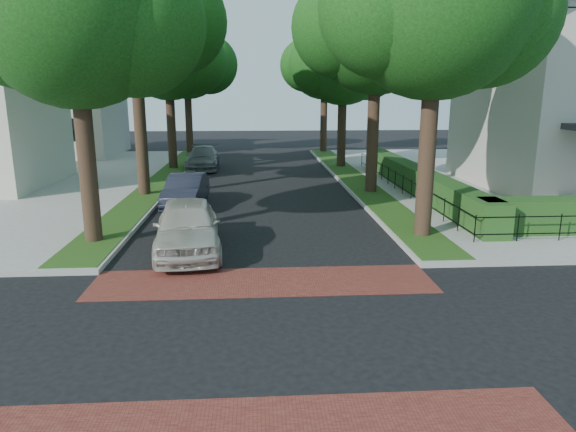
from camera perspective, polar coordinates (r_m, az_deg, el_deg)
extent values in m
plane|color=black|center=(10.76, -2.49, -13.38)|extent=(120.00, 120.00, 0.00)
cube|color=maroon|center=(13.69, -2.78, -7.30)|extent=(9.00, 2.20, 0.01)
cube|color=#214714|center=(29.61, 7.24, 4.23)|extent=(1.60, 29.80, 0.02)
cube|color=#214714|center=(29.55, -13.85, 3.93)|extent=(1.60, 29.80, 0.02)
cylinder|color=black|center=(17.57, 15.37, 9.63)|extent=(0.56, 0.56, 7.35)
sphere|color=black|center=(18.60, 21.06, 20.21)|extent=(4.65, 4.65, 4.65)
sphere|color=black|center=(17.10, 11.10, 21.82)|extent=(4.34, 4.34, 4.34)
cylinder|color=black|center=(25.26, 9.49, 11.34)|extent=(0.56, 0.56, 7.70)
sphere|color=black|center=(25.45, 9.87, 20.54)|extent=(6.60, 6.60, 6.60)
sphere|color=black|center=(26.15, 13.77, 19.28)|extent=(4.95, 4.95, 4.95)
sphere|color=black|center=(24.90, 6.01, 20.12)|extent=(4.62, 4.62, 4.62)
sphere|color=black|center=(27.13, 9.28, 21.17)|extent=(4.29, 4.29, 4.29)
cylinder|color=black|center=(34.10, 6.02, 11.07)|extent=(0.56, 0.56, 6.65)
sphere|color=black|center=(34.14, 6.17, 16.98)|extent=(5.80, 5.80, 5.80)
sphere|color=black|center=(34.71, 8.77, 16.18)|extent=(4.35, 4.35, 4.35)
sphere|color=black|center=(33.71, 3.69, 16.56)|extent=(4.06, 4.06, 4.06)
sphere|color=black|center=(35.62, 5.95, 17.64)|extent=(3.77, 3.77, 3.77)
cylinder|color=black|center=(42.99, 4.01, 11.83)|extent=(0.56, 0.56, 7.00)
sphere|color=black|center=(43.05, 4.09, 16.75)|extent=(6.00, 6.00, 6.00)
sphere|color=black|center=(43.57, 6.27, 16.14)|extent=(4.50, 4.50, 4.50)
sphere|color=black|center=(42.66, 2.04, 16.41)|extent=(4.20, 4.20, 4.20)
sphere|color=black|center=(44.57, 3.97, 17.29)|extent=(3.90, 3.90, 3.90)
cylinder|color=black|center=(17.48, -21.69, 8.57)|extent=(0.56, 0.56, 7.00)
sphere|color=black|center=(17.62, -22.79, 20.62)|extent=(6.00, 6.00, 6.00)
sphere|color=black|center=(17.43, -16.88, 19.82)|extent=(4.50, 4.50, 4.50)
sphere|color=black|center=(17.91, -27.72, 19.05)|extent=(4.20, 4.20, 4.20)
cylinder|color=black|center=(25.18, -16.22, 11.40)|extent=(0.56, 0.56, 8.05)
sphere|color=black|center=(25.43, -16.89, 21.00)|extent=(6.40, 6.40, 6.40)
sphere|color=black|center=(25.36, -12.53, 20.36)|extent=(4.80, 4.80, 4.80)
sphere|color=black|center=(25.58, -20.66, 20.01)|extent=(4.48, 4.48, 4.48)
sphere|color=black|center=(27.03, -15.93, 21.65)|extent=(4.16, 4.16, 4.16)
cylinder|color=black|center=(34.05, -12.91, 10.99)|extent=(0.56, 0.56, 6.86)
sphere|color=black|center=(34.10, -13.24, 17.08)|extent=(5.60, 5.60, 5.60)
sphere|color=black|center=(34.17, -10.46, 16.52)|extent=(4.20, 4.20, 4.20)
sphere|color=black|center=(34.14, -15.68, 16.43)|extent=(3.92, 3.92, 3.92)
sphere|color=black|center=(35.51, -12.74, 17.76)|extent=(3.64, 3.64, 3.64)
cylinder|color=black|center=(42.95, -11.02, 11.71)|extent=(0.56, 0.56, 7.14)
sphere|color=black|center=(43.02, -11.25, 16.74)|extent=(6.20, 6.20, 6.20)
sphere|color=black|center=(43.11, -8.83, 16.29)|extent=(4.65, 4.65, 4.65)
sphere|color=black|center=(43.02, -13.40, 16.23)|extent=(4.34, 4.34, 4.34)
sphere|color=black|center=(44.57, -10.88, 17.27)|extent=(4.03, 4.03, 4.03)
cube|color=#1B4818|center=(26.15, 13.93, 4.04)|extent=(1.00, 18.00, 1.20)
cube|color=#BBB6A7|center=(44.36, -24.30, 10.42)|extent=(9.00, 8.00, 6.50)
cube|color=maroon|center=(42.11, -22.17, 17.45)|extent=(0.80, 0.80, 3.64)
imported|color=#BBB6A9|center=(16.23, -11.12, -1.15)|extent=(2.50, 5.08, 1.67)
imported|color=black|center=(22.92, -11.28, 2.77)|extent=(1.70, 4.35, 1.41)
imported|color=slate|center=(34.28, -9.44, 6.38)|extent=(2.21, 5.11, 1.46)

